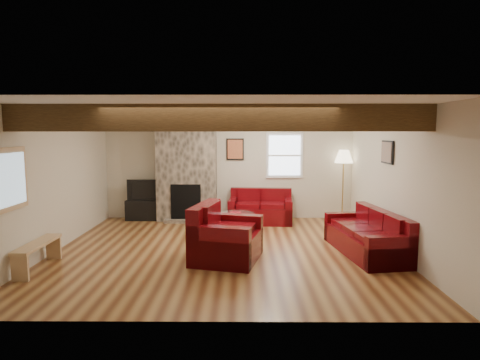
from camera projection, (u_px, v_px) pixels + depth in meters
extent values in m
plane|color=#5C3118|center=(224.00, 250.00, 7.22)|extent=(8.00, 8.00, 0.00)
plane|color=white|center=(223.00, 110.00, 6.92)|extent=(8.00, 8.00, 0.00)
plane|color=beige|center=(229.00, 168.00, 9.80)|extent=(8.00, 0.00, 8.00)
plane|color=beige|center=(212.00, 212.00, 4.34)|extent=(8.00, 0.00, 8.00)
plane|color=beige|center=(55.00, 181.00, 7.09)|extent=(0.00, 7.50, 7.50)
plane|color=beige|center=(394.00, 181.00, 7.05)|extent=(0.00, 7.50, 7.50)
cube|color=black|center=(219.00, 118.00, 5.70)|extent=(6.00, 0.36, 0.38)
cube|color=#3B352D|center=(187.00, 168.00, 9.56)|extent=(1.40, 0.50, 2.50)
cube|color=black|center=(186.00, 203.00, 9.40)|extent=(0.70, 0.06, 0.90)
cube|color=#3B352D|center=(186.00, 221.00, 9.40)|extent=(1.00, 0.25, 0.08)
cylinder|color=#4D2F18|center=(235.00, 231.00, 8.50)|extent=(0.55, 0.55, 0.04)
cylinder|color=#4D2F18|center=(235.00, 224.00, 8.48)|extent=(0.29, 0.29, 0.37)
cylinder|color=white|center=(235.00, 214.00, 8.46)|extent=(0.83, 0.83, 0.02)
cube|color=maroon|center=(235.00, 213.00, 8.45)|extent=(0.23, 0.17, 0.03)
cube|color=black|center=(147.00, 210.00, 9.71)|extent=(0.97, 0.39, 0.48)
imported|color=black|center=(146.00, 190.00, 9.65)|extent=(0.88, 0.12, 0.51)
cylinder|color=tan|center=(342.00, 219.00, 9.67)|extent=(0.30, 0.30, 0.03)
cylinder|color=tan|center=(343.00, 189.00, 9.59)|extent=(0.03, 0.03, 1.52)
cone|color=beige|center=(344.00, 156.00, 9.49)|extent=(0.43, 0.43, 0.30)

